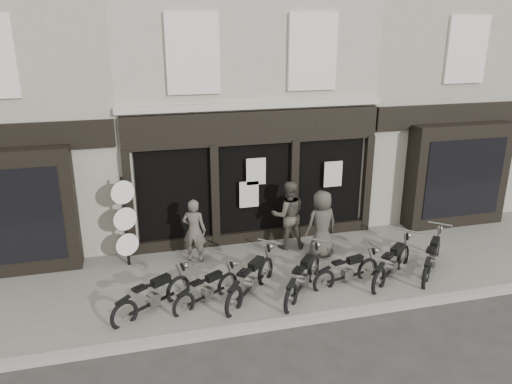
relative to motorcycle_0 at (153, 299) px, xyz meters
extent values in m
plane|color=#2D2B28|center=(3.09, 0.11, -0.40)|extent=(90.00, 90.00, 0.00)
cube|color=#615E56|center=(3.09, 1.01, -0.34)|extent=(30.00, 4.20, 0.12)
cube|color=gray|center=(3.09, -1.14, -0.34)|extent=(30.00, 0.25, 0.13)
cube|color=#A8A390|center=(3.09, 6.11, 3.70)|extent=(7.20, 6.00, 8.20)
cube|color=black|center=(3.09, 3.03, 3.05)|extent=(7.10, 0.18, 0.90)
cube|color=black|center=(3.09, 3.09, 1.10)|extent=(6.50, 0.10, 2.95)
cube|color=black|center=(3.09, 3.02, -0.18)|extent=(7.10, 0.20, 0.44)
cube|color=#B4AD9C|center=(3.09, 3.06, 3.65)|extent=(7.30, 0.22, 0.18)
cube|color=silver|center=(1.49, 3.06, 5.00)|extent=(1.35, 0.12, 2.00)
cube|color=black|center=(1.49, 3.09, 5.00)|extent=(1.05, 0.06, 1.70)
cube|color=silver|center=(4.69, 3.06, 5.00)|extent=(1.35, 0.12, 2.00)
cube|color=black|center=(4.69, 3.09, 5.00)|extent=(1.05, 0.06, 1.70)
cube|color=black|center=(-0.36, 3.01, 1.15)|extent=(0.22, 0.22, 3.00)
cube|color=black|center=(1.94, 3.01, 1.15)|extent=(0.22, 0.22, 3.00)
cube|color=black|center=(4.24, 3.01, 1.15)|extent=(0.22, 0.22, 3.00)
cube|color=black|center=(6.54, 3.01, 1.15)|extent=(0.22, 0.22, 3.00)
cube|color=beige|center=(3.09, 2.91, 1.85)|extent=(0.55, 0.04, 0.75)
cube|color=beige|center=(5.39, 2.91, 1.60)|extent=(0.55, 0.04, 0.75)
cube|color=beige|center=(2.89, 2.91, 1.20)|extent=(0.55, 0.04, 0.75)
cube|color=#9B9583|center=(-3.26, 6.11, 3.70)|extent=(5.50, 6.00, 8.20)
cube|color=black|center=(-3.26, 2.76, 1.30)|extent=(3.20, 0.70, 3.20)
cube|color=black|center=(-3.26, 2.41, 1.30)|extent=(2.60, 0.06, 2.40)
cube|color=#9B9583|center=(9.44, 6.11, 3.70)|extent=(5.50, 6.00, 8.20)
cube|color=black|center=(9.44, 2.76, 1.30)|extent=(3.20, 0.70, 3.20)
cube|color=black|center=(9.44, 2.41, 1.30)|extent=(2.60, 0.06, 2.40)
cube|color=black|center=(9.44, 3.06, 3.10)|extent=(5.40, 0.16, 0.70)
cube|color=silver|center=(9.44, 3.07, 5.00)|extent=(1.30, 0.10, 1.90)
cube|color=black|center=(9.44, 3.10, 5.00)|extent=(1.00, 0.06, 1.60)
torus|color=black|center=(0.58, 0.37, -0.07)|extent=(0.62, 0.44, 0.67)
torus|color=black|center=(-0.63, -0.40, -0.07)|extent=(0.62, 0.44, 0.67)
cube|color=black|center=(-0.02, -0.02, -0.11)|extent=(1.02, 0.68, 0.06)
cube|color=gray|center=(-0.01, 0.00, -0.03)|extent=(0.30, 0.28, 0.26)
cube|color=black|center=(0.19, 0.12, 0.35)|extent=(0.47, 0.39, 0.17)
cube|color=black|center=(-0.27, -0.18, 0.39)|extent=(0.36, 0.33, 0.06)
cylinder|color=gray|center=(0.76, 0.49, 0.59)|extent=(0.34, 0.50, 0.04)
torus|color=black|center=(1.73, 0.37, -0.10)|extent=(0.56, 0.38, 0.60)
torus|color=black|center=(0.63, -0.29, -0.10)|extent=(0.56, 0.38, 0.60)
cube|color=black|center=(1.18, 0.04, -0.14)|extent=(0.93, 0.58, 0.05)
cube|color=gray|center=(1.20, 0.05, -0.07)|extent=(0.27, 0.25, 0.23)
cube|color=black|center=(1.38, 0.16, 0.27)|extent=(0.43, 0.34, 0.15)
cube|color=black|center=(0.95, -0.10, 0.31)|extent=(0.32, 0.29, 0.05)
cylinder|color=gray|center=(1.90, 0.47, 0.48)|extent=(0.29, 0.46, 0.03)
torus|color=black|center=(2.74, 0.64, -0.04)|extent=(0.56, 0.61, 0.74)
torus|color=black|center=(1.70, -0.53, -0.04)|extent=(0.56, 0.61, 0.74)
cube|color=black|center=(2.22, 0.05, -0.08)|extent=(0.89, 1.00, 0.06)
cube|color=gray|center=(2.23, 0.07, 0.00)|extent=(0.32, 0.32, 0.28)
cube|color=black|center=(2.40, 0.26, 0.42)|extent=(0.47, 0.49, 0.18)
cube|color=black|center=(2.00, -0.19, 0.46)|extent=(0.38, 0.39, 0.06)
cylinder|color=gray|center=(2.89, 0.82, 0.67)|extent=(0.49, 0.45, 0.04)
torus|color=black|center=(3.92, 0.48, -0.05)|extent=(0.53, 0.62, 0.72)
torus|color=black|center=(2.94, -0.70, -0.05)|extent=(0.53, 0.62, 0.72)
cube|color=black|center=(3.43, -0.11, -0.09)|extent=(0.84, 1.00, 0.06)
cube|color=gray|center=(3.45, -0.10, 0.00)|extent=(0.31, 0.32, 0.28)
cube|color=black|center=(3.61, 0.10, 0.40)|extent=(0.45, 0.49, 0.18)
cube|color=black|center=(3.23, -0.36, 0.44)|extent=(0.37, 0.38, 0.06)
cylinder|color=gray|center=(4.07, 0.66, 0.65)|extent=(0.50, 0.42, 0.04)
torus|color=black|center=(5.26, 0.20, -0.10)|extent=(0.62, 0.22, 0.62)
torus|color=black|center=(3.97, -0.09, -0.10)|extent=(0.62, 0.22, 0.62)
cube|color=black|center=(4.62, 0.06, -0.13)|extent=(1.06, 0.29, 0.05)
cube|color=gray|center=(4.63, 0.06, -0.06)|extent=(0.25, 0.21, 0.24)
cube|color=black|center=(4.85, 0.11, 0.28)|extent=(0.44, 0.25, 0.15)
cube|color=black|center=(4.35, -0.01, 0.32)|extent=(0.31, 0.24, 0.05)
cylinder|color=gray|center=(5.45, 0.25, 0.50)|extent=(0.15, 0.52, 0.03)
torus|color=black|center=(6.39, 0.48, -0.05)|extent=(0.62, 0.52, 0.72)
torus|color=black|center=(5.20, -0.48, -0.05)|extent=(0.62, 0.52, 0.72)
cube|color=black|center=(5.80, 0.00, -0.09)|extent=(1.01, 0.83, 0.06)
cube|color=gray|center=(5.81, 0.01, -0.01)|extent=(0.32, 0.31, 0.27)
cube|color=black|center=(6.01, 0.17, 0.39)|extent=(0.49, 0.44, 0.18)
cube|color=black|center=(5.55, -0.20, 0.44)|extent=(0.38, 0.36, 0.06)
cylinder|color=gray|center=(6.57, 0.62, 0.65)|extent=(0.41, 0.50, 0.04)
torus|color=black|center=(7.47, 0.62, -0.04)|extent=(0.56, 0.60, 0.72)
torus|color=black|center=(6.43, -0.53, -0.04)|extent=(0.56, 0.60, 0.72)
cube|color=black|center=(6.95, 0.04, -0.09)|extent=(0.89, 0.97, 0.06)
cube|color=gray|center=(6.96, 0.06, 0.00)|extent=(0.31, 0.32, 0.28)
cube|color=black|center=(7.14, 0.25, 0.40)|extent=(0.46, 0.48, 0.18)
cube|color=black|center=(6.73, -0.19, 0.45)|extent=(0.37, 0.38, 0.06)
cylinder|color=gray|center=(7.63, 0.79, 0.66)|extent=(0.48, 0.44, 0.04)
imported|color=#4E4640|center=(1.23, 2.18, 0.58)|extent=(0.74, 0.63, 1.72)
imported|color=#464138|center=(3.87, 2.36, 0.69)|extent=(1.01, 0.83, 1.95)
imported|color=#3B3831|center=(4.56, 1.61, 0.64)|extent=(1.00, 0.75, 1.85)
cylinder|color=black|center=(-0.48, 2.39, -0.37)|extent=(0.39, 0.39, 0.07)
cylinder|color=black|center=(-0.48, 2.39, 0.86)|extent=(0.08, 0.08, 2.52)
cylinder|color=black|center=(-0.48, 2.36, 1.74)|extent=(0.59, 0.25, 0.61)
cylinder|color=silver|center=(-0.48, 2.33, 1.74)|extent=(0.58, 0.22, 0.61)
cylinder|color=black|center=(-0.48, 2.36, 1.02)|extent=(0.59, 0.25, 0.61)
cylinder|color=silver|center=(-0.48, 2.33, 1.02)|extent=(0.58, 0.22, 0.61)
cylinder|color=black|center=(-0.48, 2.36, 0.31)|extent=(0.59, 0.25, 0.61)
cylinder|color=silver|center=(-0.48, 2.33, 0.31)|extent=(0.58, 0.22, 0.61)
camera|label=1|loc=(-0.26, -9.86, 5.72)|focal=35.00mm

